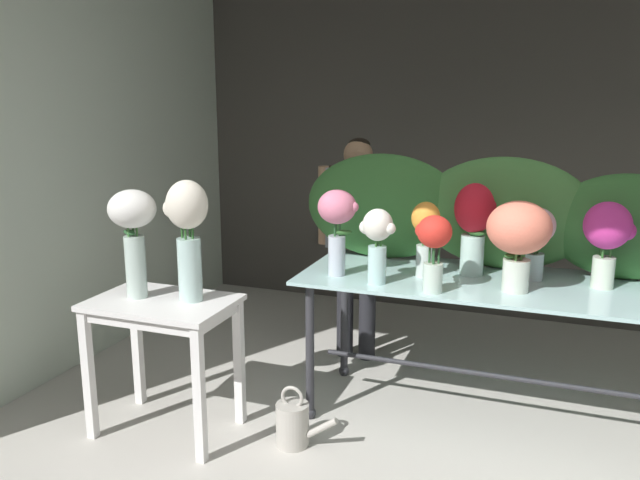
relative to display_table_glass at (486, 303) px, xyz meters
name	(u,v)px	position (x,y,z in m)	size (l,w,h in m)	color
ground_plane	(441,400)	(-0.25, 0.18, -0.72)	(7.92, 7.92, 0.00)	beige
wall_back	(486,149)	(-0.25, 1.98, 0.69)	(5.12, 0.12, 2.82)	#4C4742
wall_left	(90,159)	(-2.81, 0.18, 0.69)	(0.12, 3.72, 2.82)	silver
display_table_glass	(486,303)	(0.00, 0.00, 0.00)	(2.08, 0.83, 0.86)	#A9D3D2
side_table_white	(163,319)	(-1.65, -0.72, -0.06)	(0.77, 0.52, 0.77)	white
florist	(357,226)	(-0.96, 0.65, 0.24)	(0.57, 0.24, 1.57)	#232328
foliage_backdrop	(496,215)	(0.00, 0.30, 0.45)	(2.30, 0.25, 0.66)	#387033
vase_blush_tulips	(536,235)	(0.24, 0.10, 0.39)	(0.20, 0.20, 0.41)	silver
vase_scarlet_ranunculus	(433,245)	(-0.25, -0.32, 0.38)	(0.20, 0.18, 0.41)	silver
vase_coral_roses	(519,234)	(0.16, -0.15, 0.44)	(0.33, 0.33, 0.48)	silver
vase_rosy_hydrangea	(337,220)	(-0.82, -0.19, 0.45)	(0.24, 0.22, 0.49)	silver
vase_crimson_snapdragons	(474,222)	(-0.10, 0.10, 0.44)	(0.23, 0.23, 0.53)	silver
vase_magenta_peonies	(608,234)	(0.59, 0.08, 0.43)	(0.26, 0.24, 0.47)	silver
vase_ivory_lilies	(377,240)	(-0.57, -0.26, 0.37)	(0.21, 0.16, 0.41)	silver
vase_sunset_carnations	(425,232)	(-0.35, -0.04, 0.39)	(0.16, 0.16, 0.43)	silver
vase_white_roses_tall	(133,228)	(-1.80, -0.72, 0.44)	(0.26, 0.26, 0.60)	silver
vase_cream_lisianthus_tall	(187,229)	(-1.49, -0.67, 0.44)	(0.24, 0.22, 0.66)	silver
watering_can	(293,423)	(-0.91, -0.63, -0.59)	(0.35, 0.18, 0.34)	#B7B2A8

